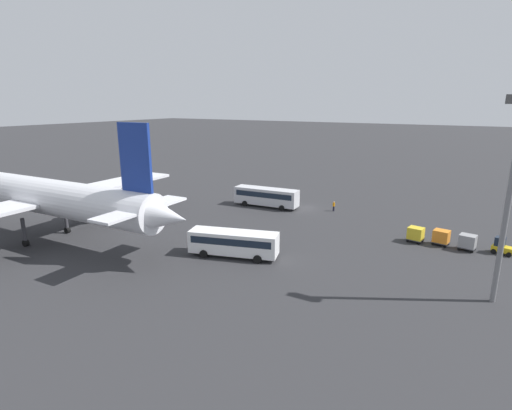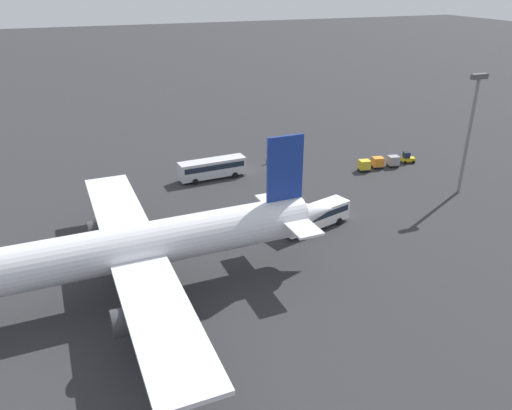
% 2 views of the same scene
% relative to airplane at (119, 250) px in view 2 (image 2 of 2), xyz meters
% --- Properties ---
extents(ground_plane, '(600.00, 600.00, 0.00)m').
position_rel_airplane_xyz_m(ground_plane, '(-25.32, -33.98, -6.12)').
color(ground_plane, '#2D2D30').
extents(airplane, '(52.41, 45.36, 16.29)m').
position_rel_airplane_xyz_m(airplane, '(0.00, 0.00, 0.00)').
color(airplane, silver).
rests_on(airplane, ground).
extents(shuttle_bus_near, '(11.91, 3.80, 3.39)m').
position_rel_airplane_xyz_m(shuttle_bus_near, '(-19.05, -30.96, -4.10)').
color(shuttle_bus_near, silver).
rests_on(shuttle_bus_near, ground).
extents(shuttle_bus_far, '(11.27, 5.74, 3.15)m').
position_rel_airplane_xyz_m(shuttle_bus_far, '(-27.18, -7.89, -4.23)').
color(shuttle_bus_far, white).
rests_on(shuttle_bus_far, ground).
extents(baggage_tug, '(2.63, 2.09, 2.10)m').
position_rel_airplane_xyz_m(baggage_tug, '(-55.68, -25.51, -5.18)').
color(baggage_tug, gold).
rests_on(baggage_tug, ground).
extents(worker_person, '(0.38, 0.38, 1.74)m').
position_rel_airplane_xyz_m(worker_person, '(-30.65, -34.26, -5.25)').
color(worker_person, '#1E1E2D').
rests_on(worker_person, ground).
extents(cargo_cart_grey, '(2.24, 1.98, 2.06)m').
position_rel_airplane_xyz_m(cargo_cart_grey, '(-51.87, -24.63, -4.93)').
color(cargo_cart_grey, '#38383D').
rests_on(cargo_cart_grey, ground).
extents(cargo_cart_orange, '(2.24, 1.98, 2.06)m').
position_rel_airplane_xyz_m(cargo_cart_orange, '(-48.75, -25.00, -4.93)').
color(cargo_cart_orange, '#38383D').
rests_on(cargo_cart_orange, ground).
extents(cargo_cart_yellow, '(2.24, 1.98, 2.06)m').
position_rel_airplane_xyz_m(cargo_cart_yellow, '(-45.63, -24.56, -4.93)').
color(cargo_cart_yellow, '#38383D').
rests_on(cargo_cart_yellow, ground).
extents(light_pole, '(2.80, 0.70, 19.07)m').
position_rel_airplane_xyz_m(light_pole, '(-54.85, -10.69, 5.45)').
color(light_pole, slate).
rests_on(light_pole, ground).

